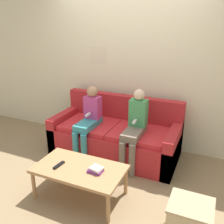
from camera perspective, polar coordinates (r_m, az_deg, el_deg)
ground_plane at (r=3.61m, az=-2.69°, el=-13.24°), size 10.00×10.00×0.00m
wall_back at (r=4.04m, az=3.84°, el=10.40°), size 8.00×0.06×2.60m
couch at (r=3.90m, az=0.84°, el=-5.62°), size 1.92×0.85×0.87m
coffee_table at (r=3.00m, az=-7.41°, el=-13.11°), size 1.04×0.59×0.39m
person_left at (r=3.74m, az=-5.36°, el=-1.61°), size 0.24×0.58×1.08m
person_right at (r=3.47m, az=5.25°, el=-3.28°), size 0.24×0.58×1.11m
tv_remote at (r=3.04m, az=-12.04°, el=-11.78°), size 0.06×0.17×0.02m
book_stack at (r=2.88m, az=-3.70°, el=-13.03°), size 0.17×0.14×0.06m
storage_box at (r=2.72m, az=17.27°, el=-22.43°), size 0.41×0.38×0.37m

